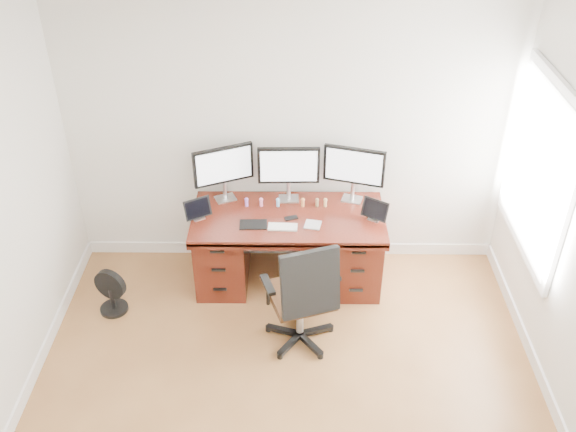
{
  "coord_description": "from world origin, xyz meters",
  "views": [
    {
      "loc": [
        0.05,
        -2.87,
        3.92
      ],
      "look_at": [
        0.0,
        1.5,
        0.95
      ],
      "focal_mm": 40.0,
      "sensor_mm": 36.0,
      "label": 1
    }
  ],
  "objects_px": {
    "floor_fan": "(111,292)",
    "monitor_center": "(289,167)",
    "keyboard": "(283,227)",
    "office_chair": "(302,311)",
    "desk": "(288,245)"
  },
  "relations": [
    {
      "from": "monitor_center",
      "to": "floor_fan",
      "type": "bearing_deg",
      "value": -157.74
    },
    {
      "from": "office_chair",
      "to": "floor_fan",
      "type": "bearing_deg",
      "value": 148.37
    },
    {
      "from": "floor_fan",
      "to": "keyboard",
      "type": "height_order",
      "value": "keyboard"
    },
    {
      "from": "office_chair",
      "to": "keyboard",
      "type": "relative_size",
      "value": 4.22
    },
    {
      "from": "monitor_center",
      "to": "keyboard",
      "type": "height_order",
      "value": "monitor_center"
    },
    {
      "from": "keyboard",
      "to": "floor_fan",
      "type": "bearing_deg",
      "value": -168.98
    },
    {
      "from": "office_chair",
      "to": "monitor_center",
      "type": "distance_m",
      "value": 1.3
    },
    {
      "from": "floor_fan",
      "to": "monitor_center",
      "type": "bearing_deg",
      "value": 43.65
    },
    {
      "from": "desk",
      "to": "keyboard",
      "type": "xyz_separation_m",
      "value": [
        -0.05,
        -0.22,
        0.36
      ]
    },
    {
      "from": "monitor_center",
      "to": "keyboard",
      "type": "distance_m",
      "value": 0.56
    },
    {
      "from": "desk",
      "to": "monitor_center",
      "type": "height_order",
      "value": "monitor_center"
    },
    {
      "from": "desk",
      "to": "office_chair",
      "type": "height_order",
      "value": "office_chair"
    },
    {
      "from": "monitor_center",
      "to": "keyboard",
      "type": "bearing_deg",
      "value": -97.36
    },
    {
      "from": "office_chair",
      "to": "floor_fan",
      "type": "xyz_separation_m",
      "value": [
        -1.68,
        0.38,
        -0.14
      ]
    },
    {
      "from": "monitor_center",
      "to": "office_chair",
      "type": "bearing_deg",
      "value": -85.02
    }
  ]
}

